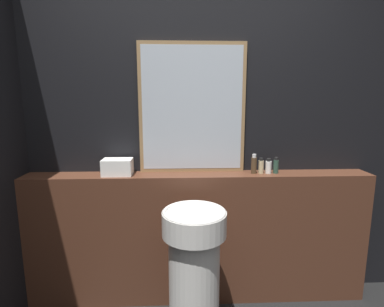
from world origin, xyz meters
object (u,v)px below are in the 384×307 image
conditioner_bottle (261,166)px  body_wash_bottle (276,166)px  pedestal_sink (194,271)px  shampoo_bottle (254,165)px  lotion_bottle (268,167)px  towel_stack (118,167)px  mirror (192,109)px

conditioner_bottle → body_wash_bottle: size_ratio=0.97×
pedestal_sink → shampoo_bottle: 0.83m
shampoo_bottle → lotion_bottle: 0.11m
towel_stack → lotion_bottle: bearing=-0.0°
conditioner_bottle → body_wash_bottle: (0.11, 0.00, 0.00)m
pedestal_sink → conditioner_bottle: bearing=39.8°
towel_stack → conditioner_bottle: bearing=-0.0°
mirror → lotion_bottle: (0.54, -0.08, -0.41)m
mirror → lotion_bottle: bearing=-8.8°
pedestal_sink → body_wash_bottle: size_ratio=7.30×
pedestal_sink → body_wash_bottle: (0.61, 0.42, 0.56)m
mirror → body_wash_bottle: (0.60, -0.08, -0.40)m
pedestal_sink → mirror: 1.08m
mirror → towel_stack: 0.67m
towel_stack → shampoo_bottle: shampoo_bottle is taller
towel_stack → shampoo_bottle: bearing=0.0°
pedestal_sink → mirror: bearing=88.9°
pedestal_sink → lotion_bottle: lotion_bottle is taller
shampoo_bottle → body_wash_bottle: 0.16m
pedestal_sink → lotion_bottle: size_ratio=7.90×
lotion_bottle → body_wash_bottle: 0.05m
pedestal_sink → shampoo_bottle: shampoo_bottle is taller
towel_stack → body_wash_bottle: body_wash_bottle is taller
towel_stack → lotion_bottle: (1.07, -0.00, -0.01)m
mirror → body_wash_bottle: 0.73m
towel_stack → mirror: bearing=9.1°
body_wash_bottle → lotion_bottle: bearing=180.0°
towel_stack → conditioner_bottle: 1.02m
pedestal_sink → towel_stack: size_ratio=4.18×
pedestal_sink → towel_stack: towel_stack is taller
conditioner_bottle → lotion_bottle: size_ratio=1.05×
body_wash_bottle → mirror: bearing=172.0°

